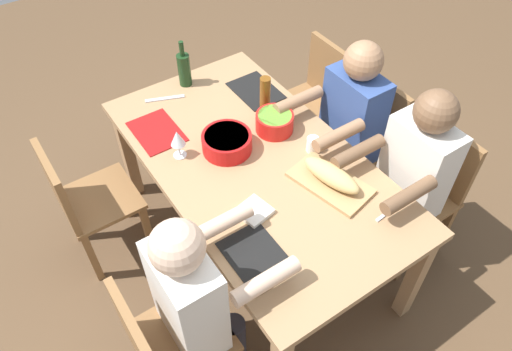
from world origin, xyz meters
The scene contains 24 objects.
ground_plane centered at (0.00, 0.00, 0.00)m, with size 8.00×8.00×0.00m, color brown.
dining_table centered at (0.00, 0.00, 0.66)m, with size 1.77×0.97×0.74m.
chair_near_left centered at (-0.49, -0.81, 0.48)m, with size 0.40×0.40×0.85m.
diner_near_left centered at (-0.49, -0.62, 0.70)m, with size 0.41×0.53×1.20m.
chair_far_left centered at (-0.49, 0.81, 0.48)m, with size 0.40×0.40×0.85m.
diner_far_left centered at (-0.49, 0.62, 0.70)m, with size 0.41×0.53×1.20m.
chair_near_right centered at (0.49, -0.81, 0.48)m, with size 0.40×0.40×0.85m.
chair_near_center centered at (0.00, -0.81, 0.48)m, with size 0.40×0.40×0.85m.
diner_near_center centered at (0.00, -0.62, 0.70)m, with size 0.41×0.53×1.20m.
chair_far_right centered at (0.49, 0.81, 0.48)m, with size 0.40×0.40×0.85m.
serving_bowl_salad centered at (0.14, -0.22, 0.80)m, with size 0.21×0.21×0.10m.
serving_bowl_fruit centered at (0.16, 0.08, 0.80)m, with size 0.26×0.26×0.10m.
cutting_board centered at (-0.34, -0.21, 0.75)m, with size 0.40×0.22×0.02m, color tan.
bread_loaf centered at (-0.34, -0.21, 0.81)m, with size 0.32×0.11×0.09m, color tan.
wine_bottle centered at (0.78, -0.02, 0.85)m, with size 0.08×0.08×0.29m.
beer_bottle centered at (0.31, -0.27, 0.85)m, with size 0.06×0.06×0.22m, color brown.
wine_glass centered at (0.25, 0.31, 0.86)m, with size 0.08×0.08×0.17m.
fork_near_left centered at (-0.63, -0.33, 0.74)m, with size 0.02×0.17×0.01m, color silver.
placemat_far_left centered at (-0.49, 0.33, 0.74)m, with size 0.32×0.23×0.01m, color black.
placemat_near_right centered at (0.49, -0.33, 0.74)m, with size 0.32×0.23×0.01m, color black.
cup_near_center centered at (-0.10, -0.29, 0.78)m, with size 0.07×0.07×0.08m, color white.
placemat_far_right centered at (0.49, 0.33, 0.74)m, with size 0.32×0.23×0.01m, color maroon.
carving_knife centered at (0.72, 0.16, 0.74)m, with size 0.23×0.02×0.01m, color silver.
napkin_stack centered at (-0.28, 0.20, 0.75)m, with size 0.14×0.14×0.02m, color white.
Camera 1 is at (-1.46, 0.98, 2.53)m, focal length 34.19 mm.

